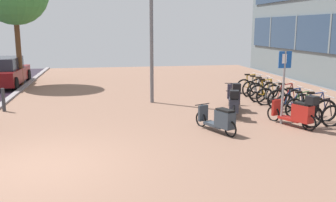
{
  "coord_description": "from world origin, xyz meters",
  "views": [
    {
      "loc": [
        1.35,
        -7.92,
        2.91
      ],
      "look_at": [
        2.94,
        0.88,
        1.14
      ],
      "focal_mm": 39.94,
      "sensor_mm": 36.0,
      "label": 1
    }
  ],
  "objects_px": {
    "bicycle_rack_02": "(302,107)",
    "bicycle_rack_08": "(256,88)",
    "bicycle_rack_03": "(294,103)",
    "bicycle_rack_09": "(250,86)",
    "bicycle_rack_06": "(266,93)",
    "scooter_mid": "(220,120)",
    "parked_car_far": "(3,72)",
    "bicycle_rack_05": "(273,96)",
    "parking_sign": "(284,79)",
    "scooter_extra": "(234,96)",
    "bicycle_rack_01": "(315,110)",
    "scooter_near": "(234,104)",
    "lamp_post": "(151,21)",
    "bicycle_rack_04": "(286,99)",
    "scooter_far": "(298,112)",
    "bollard_far": "(3,100)",
    "bicycle_rack_07": "(263,90)",
    "bicycle_rack_00": "(322,116)"
  },
  "relations": [
    {
      "from": "bicycle_rack_04",
      "to": "scooter_mid",
      "type": "bearing_deg",
      "value": -141.76
    },
    {
      "from": "scooter_near",
      "to": "scooter_mid",
      "type": "distance_m",
      "value": 2.05
    },
    {
      "from": "scooter_mid",
      "to": "parked_car_far",
      "type": "distance_m",
      "value": 13.06
    },
    {
      "from": "parking_sign",
      "to": "bollard_far",
      "type": "bearing_deg",
      "value": 159.15
    },
    {
      "from": "bicycle_rack_00",
      "to": "parked_car_far",
      "type": "height_order",
      "value": "parked_car_far"
    },
    {
      "from": "bicycle_rack_00",
      "to": "bicycle_rack_05",
      "type": "bearing_deg",
      "value": 90.0
    },
    {
      "from": "bicycle_rack_03",
      "to": "bicycle_rack_09",
      "type": "relative_size",
      "value": 1.0
    },
    {
      "from": "bicycle_rack_01",
      "to": "bicycle_rack_03",
      "type": "height_order",
      "value": "bicycle_rack_01"
    },
    {
      "from": "bicycle_rack_09",
      "to": "bicycle_rack_05",
      "type": "bearing_deg",
      "value": -93.37
    },
    {
      "from": "bicycle_rack_01",
      "to": "bicycle_rack_06",
      "type": "xyz_separation_m",
      "value": [
        -0.17,
        3.22,
        -0.01
      ]
    },
    {
      "from": "parked_car_far",
      "to": "parking_sign",
      "type": "bearing_deg",
      "value": -43.26
    },
    {
      "from": "bicycle_rack_01",
      "to": "bicycle_rack_08",
      "type": "xyz_separation_m",
      "value": [
        -0.04,
        4.51,
        -0.01
      ]
    },
    {
      "from": "bicycle_rack_02",
      "to": "bicycle_rack_09",
      "type": "height_order",
      "value": "bicycle_rack_09"
    },
    {
      "from": "bicycle_rack_07",
      "to": "bicycle_rack_09",
      "type": "height_order",
      "value": "bicycle_rack_07"
    },
    {
      "from": "bicycle_rack_03",
      "to": "bicycle_rack_04",
      "type": "bearing_deg",
      "value": 87.0
    },
    {
      "from": "bicycle_rack_03",
      "to": "bicycle_rack_08",
      "type": "relative_size",
      "value": 0.98
    },
    {
      "from": "bicycle_rack_02",
      "to": "bicycle_rack_03",
      "type": "distance_m",
      "value": 0.65
    },
    {
      "from": "bicycle_rack_02",
      "to": "parking_sign",
      "type": "relative_size",
      "value": 0.59
    },
    {
      "from": "scooter_extra",
      "to": "bicycle_rack_07",
      "type": "bearing_deg",
      "value": 41.42
    },
    {
      "from": "scooter_near",
      "to": "scooter_far",
      "type": "distance_m",
      "value": 2.13
    },
    {
      "from": "bicycle_rack_01",
      "to": "bicycle_rack_08",
      "type": "distance_m",
      "value": 4.51
    },
    {
      "from": "scooter_mid",
      "to": "scooter_far",
      "type": "xyz_separation_m",
      "value": [
        2.45,
        0.15,
        0.08
      ]
    },
    {
      "from": "bicycle_rack_08",
      "to": "bicycle_rack_02",
      "type": "bearing_deg",
      "value": -90.41
    },
    {
      "from": "bicycle_rack_09",
      "to": "bicycle_rack_06",
      "type": "bearing_deg",
      "value": -94.59
    },
    {
      "from": "bicycle_rack_05",
      "to": "parking_sign",
      "type": "distance_m",
      "value": 3.05
    },
    {
      "from": "bicycle_rack_06",
      "to": "bicycle_rack_04",
      "type": "bearing_deg",
      "value": -81.97
    },
    {
      "from": "bicycle_rack_04",
      "to": "bicycle_rack_06",
      "type": "distance_m",
      "value": 1.3
    },
    {
      "from": "bicycle_rack_06",
      "to": "bollard_far",
      "type": "bearing_deg",
      "value": 179.86
    },
    {
      "from": "bicycle_rack_05",
      "to": "bicycle_rack_02",
      "type": "bearing_deg",
      "value": -86.95
    },
    {
      "from": "lamp_post",
      "to": "bollard_far",
      "type": "xyz_separation_m",
      "value": [
        -5.35,
        -0.67,
        -2.73
      ]
    },
    {
      "from": "bicycle_rack_08",
      "to": "scooter_far",
      "type": "relative_size",
      "value": 0.78
    },
    {
      "from": "bicycle_rack_05",
      "to": "scooter_near",
      "type": "xyz_separation_m",
      "value": [
        -2.13,
        -1.53,
        0.1
      ]
    },
    {
      "from": "bicycle_rack_09",
      "to": "scooter_mid",
      "type": "xyz_separation_m",
      "value": [
        -3.33,
        -5.87,
        0.05
      ]
    },
    {
      "from": "bicycle_rack_06",
      "to": "bicycle_rack_09",
      "type": "bearing_deg",
      "value": 85.41
    },
    {
      "from": "bicycle_rack_08",
      "to": "bicycle_rack_06",
      "type": "bearing_deg",
      "value": -95.94
    },
    {
      "from": "scooter_far",
      "to": "bicycle_rack_03",
      "type": "bearing_deg",
      "value": 64.65
    },
    {
      "from": "bicycle_rack_09",
      "to": "scooter_far",
      "type": "relative_size",
      "value": 0.77
    },
    {
      "from": "bicycle_rack_05",
      "to": "parked_car_far",
      "type": "distance_m",
      "value": 13.24
    },
    {
      "from": "parked_car_far",
      "to": "bicycle_rack_05",
      "type": "bearing_deg",
      "value": -31.74
    },
    {
      "from": "bicycle_rack_08",
      "to": "parking_sign",
      "type": "height_order",
      "value": "parking_sign"
    },
    {
      "from": "bicycle_rack_08",
      "to": "scooter_far",
      "type": "height_order",
      "value": "scooter_far"
    },
    {
      "from": "lamp_post",
      "to": "parking_sign",
      "type": "bearing_deg",
      "value": -49.35
    },
    {
      "from": "bicycle_rack_03",
      "to": "bicycle_rack_09",
      "type": "distance_m",
      "value": 3.86
    },
    {
      "from": "bicycle_rack_02",
      "to": "bicycle_rack_08",
      "type": "relative_size",
      "value": 0.99
    },
    {
      "from": "parked_car_far",
      "to": "lamp_post",
      "type": "bearing_deg",
      "value": -39.61
    },
    {
      "from": "bicycle_rack_06",
      "to": "scooter_extra",
      "type": "xyz_separation_m",
      "value": [
        -1.67,
        -0.97,
        0.11
      ]
    },
    {
      "from": "scooter_near",
      "to": "parking_sign",
      "type": "xyz_separation_m",
      "value": [
        1.12,
        -1.15,
        0.94
      ]
    },
    {
      "from": "scooter_far",
      "to": "scooter_extra",
      "type": "height_order",
      "value": "scooter_far"
    },
    {
      "from": "bicycle_rack_02",
      "to": "lamp_post",
      "type": "bearing_deg",
      "value": 144.38
    },
    {
      "from": "bicycle_rack_07",
      "to": "bicycle_rack_08",
      "type": "distance_m",
      "value": 0.64
    }
  ]
}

